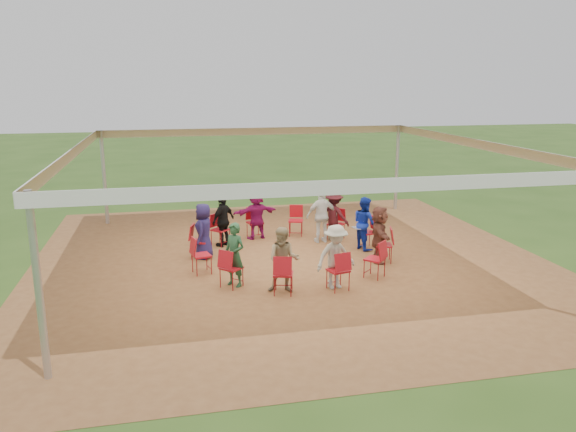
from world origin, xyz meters
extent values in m
plane|color=#2E4E18|center=(0.00, 0.00, 0.00)|extent=(80.00, 80.00, 0.00)
plane|color=brown|center=(0.00, 0.00, 0.01)|extent=(13.00, 13.00, 0.00)
cylinder|color=#B2B2B7|center=(-5.00, -5.00, 1.50)|extent=(0.12, 0.12, 3.00)
cylinder|color=#B2B2B7|center=(-5.00, 5.00, 1.50)|extent=(0.12, 0.12, 3.00)
cylinder|color=#B2B2B7|center=(5.00, 5.00, 1.50)|extent=(0.12, 0.12, 3.00)
plane|color=white|center=(0.00, 0.00, 3.00)|extent=(10.30, 10.30, 0.00)
cube|color=white|center=(0.00, -5.15, 2.88)|extent=(10.30, 0.03, 0.24)
cube|color=white|center=(0.00, 5.15, 2.88)|extent=(10.30, 0.03, 0.24)
cube|color=white|center=(-5.15, 0.00, 2.88)|extent=(0.03, 10.30, 0.24)
cube|color=white|center=(5.15, 0.00, 2.88)|extent=(0.03, 10.30, 0.24)
imported|color=#0F2494|center=(2.20, 0.53, 0.73)|extent=(0.56, 0.78, 1.46)
imported|color=#3A0F14|center=(1.64, 1.56, 0.73)|extent=(0.99, 1.00, 1.46)
imported|color=#850F4F|center=(-0.53, 2.20, 0.73)|extent=(1.43, 0.81, 1.46)
imported|color=black|center=(-1.56, 1.64, 0.73)|extent=(0.92, 0.91, 1.46)
imported|color=#1E1743|center=(-2.17, 0.64, 0.73)|extent=(0.58, 0.80, 1.46)
imported|color=#224A2C|center=(-1.64, -1.56, 0.73)|extent=(0.62, 0.63, 1.46)
imported|color=#96835F|center=(-0.64, -2.17, 0.73)|extent=(0.79, 0.59, 1.46)
imported|color=#A9A696|center=(0.53, -2.20, 0.73)|extent=(1.02, 0.68, 1.46)
imported|color=brown|center=(2.17, -0.64, 0.73)|extent=(0.86, 1.44, 1.46)
imported|color=silver|center=(1.23, 1.42, 0.78)|extent=(0.93, 0.51, 1.55)
torus|color=black|center=(-0.13, 0.68, 0.02)|extent=(0.36, 0.36, 0.03)
torus|color=black|center=(-0.09, 0.64, 0.02)|extent=(0.29, 0.29, 0.03)
cube|color=#B7B7BC|center=(1.98, 0.48, 0.63)|extent=(0.30, 0.38, 0.02)
cube|color=#B7B7BC|center=(2.09, 0.51, 0.74)|extent=(0.15, 0.34, 0.21)
cube|color=#CCE0FF|center=(2.09, 0.51, 0.74)|extent=(0.12, 0.29, 0.18)
camera|label=1|loc=(-3.02, -13.56, 4.54)|focal=35.00mm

